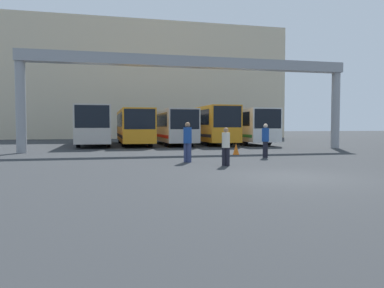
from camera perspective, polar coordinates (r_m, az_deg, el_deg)
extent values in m
plane|color=#2D3033|center=(12.51, 15.04, -4.90)|extent=(200.00, 200.00, 0.00)
cube|color=beige|center=(55.78, -7.24, 9.04)|extent=(38.63, 12.00, 15.56)
cylinder|color=gray|center=(24.99, -24.64, 5.10)|extent=(0.60, 0.60, 5.56)
cylinder|color=gray|center=(29.65, 21.03, 4.75)|extent=(0.60, 0.60, 5.56)
cube|color=gray|center=(25.55, 0.26, 12.35)|extent=(22.16, 0.80, 0.70)
cube|color=beige|center=(33.27, -14.66, 2.91)|extent=(2.60, 11.98, 2.88)
cube|color=black|center=(27.31, -14.97, 4.07)|extent=(2.39, 0.06, 1.61)
cube|color=black|center=(33.28, -14.67, 3.82)|extent=(2.63, 10.18, 1.21)
cube|color=red|center=(33.28, -14.64, 1.32)|extent=(2.63, 11.38, 0.24)
cylinder|color=black|center=(29.99, -16.96, 0.41)|extent=(0.28, 0.97, 0.97)
cylinder|color=black|center=(29.93, -12.60, 0.46)|extent=(0.28, 0.97, 0.97)
cylinder|color=black|center=(36.68, -16.29, 0.82)|extent=(0.28, 0.97, 0.97)
cylinder|color=black|center=(36.63, -12.73, 0.86)|extent=(0.28, 0.97, 0.97)
cube|color=orange|center=(33.26, -8.89, 2.77)|extent=(2.46, 11.79, 2.65)
cube|color=black|center=(27.41, -7.95, 3.79)|extent=(2.26, 0.06, 1.48)
cube|color=black|center=(33.27, -8.90, 3.60)|extent=(2.49, 10.02, 1.11)
cube|color=black|center=(33.27, -8.88, 1.31)|extent=(2.49, 11.20, 0.24)
cylinder|color=black|center=(29.92, -10.43, 0.54)|extent=(0.28, 1.03, 1.03)
cylinder|color=black|center=(30.10, -6.36, 0.58)|extent=(0.28, 1.03, 1.03)
cylinder|color=black|center=(36.51, -10.95, 0.92)|extent=(0.28, 1.03, 1.03)
cylinder|color=black|center=(36.66, -7.61, 0.96)|extent=(0.28, 1.03, 1.03)
cube|color=beige|center=(33.61, -3.19, 2.79)|extent=(2.40, 11.64, 2.65)
cube|color=black|center=(27.92, -1.10, 3.79)|extent=(2.21, 0.06, 1.48)
cube|color=black|center=(33.61, -3.19, 3.61)|extent=(2.43, 9.89, 1.11)
cube|color=red|center=(33.62, -3.18, 1.35)|extent=(2.43, 11.05, 0.24)
cylinder|color=black|center=(30.24, -4.04, 0.59)|extent=(0.28, 1.01, 1.01)
cylinder|color=black|center=(30.65, -0.19, 0.62)|extent=(0.28, 1.01, 1.01)
cylinder|color=black|center=(36.69, -5.68, 0.96)|extent=(0.28, 1.01, 1.01)
cylinder|color=black|center=(37.02, -2.48, 0.99)|extent=(0.28, 1.01, 1.01)
cube|color=orange|center=(34.32, 2.33, 3.04)|extent=(2.45, 11.57, 2.94)
cube|color=black|center=(28.82, 5.43, 4.17)|extent=(2.25, 0.06, 1.65)
cube|color=black|center=(34.33, 2.33, 3.95)|extent=(2.48, 9.84, 1.24)
cube|color=black|center=(34.33, 2.32, 1.47)|extent=(2.48, 10.99, 0.24)
cylinder|color=black|center=(30.94, 2.04, 0.68)|extent=(0.28, 1.06, 1.06)
cylinder|color=black|center=(31.57, 5.77, 0.71)|extent=(0.28, 1.06, 1.06)
cylinder|color=black|center=(37.22, -0.60, 1.03)|extent=(0.28, 1.06, 1.06)
cylinder|color=black|center=(37.75, 2.55, 1.06)|extent=(0.28, 1.06, 1.06)
cube|color=silver|center=(34.69, 7.98, 2.85)|extent=(2.46, 10.13, 2.75)
cube|color=black|center=(30.06, 11.48, 3.81)|extent=(2.26, 0.06, 1.54)
cube|color=black|center=(34.70, 7.98, 3.69)|extent=(2.49, 8.61, 1.15)
cube|color=#268C4C|center=(34.70, 7.97, 1.40)|extent=(2.49, 9.62, 0.24)
cylinder|color=black|center=(31.68, 8.02, 0.66)|extent=(0.28, 1.01, 1.01)
cylinder|color=black|center=(32.52, 11.54, 0.69)|extent=(0.28, 1.01, 1.01)
cylinder|color=black|center=(37.02, 4.83, 0.98)|extent=(0.28, 1.01, 1.01)
cylinder|color=black|center=(37.74, 7.92, 0.99)|extent=(0.28, 1.01, 1.01)
cylinder|color=black|center=(15.51, 5.45, -1.96)|extent=(0.17, 0.17, 0.75)
cylinder|color=black|center=(15.52, 4.90, -1.95)|extent=(0.17, 0.17, 0.75)
cylinder|color=beige|center=(15.47, 5.19, 0.59)|extent=(0.33, 0.33, 0.63)
sphere|color=#8C6647|center=(15.46, 5.19, 2.13)|extent=(0.20, 0.20, 0.20)
cylinder|color=navy|center=(16.95, -0.43, -1.35)|extent=(0.20, 0.20, 0.87)
cylinder|color=navy|center=(17.03, -0.93, -1.33)|extent=(0.20, 0.20, 0.87)
cylinder|color=navy|center=(16.95, -0.68, 1.34)|extent=(0.38, 0.38, 0.72)
sphere|color=#8C6647|center=(16.95, -0.68, 2.95)|extent=(0.23, 0.23, 0.23)
cylinder|color=black|center=(19.76, 11.00, -0.86)|extent=(0.19, 0.19, 0.84)
cylinder|color=black|center=(19.91, 11.21, -0.83)|extent=(0.19, 0.19, 0.84)
cylinder|color=navy|center=(19.80, 11.13, 1.38)|extent=(0.37, 0.37, 0.70)
sphere|color=beige|center=(19.80, 11.14, 2.73)|extent=(0.23, 0.23, 0.23)
cone|color=orange|center=(21.64, 6.73, -0.77)|extent=(0.36, 0.36, 0.65)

